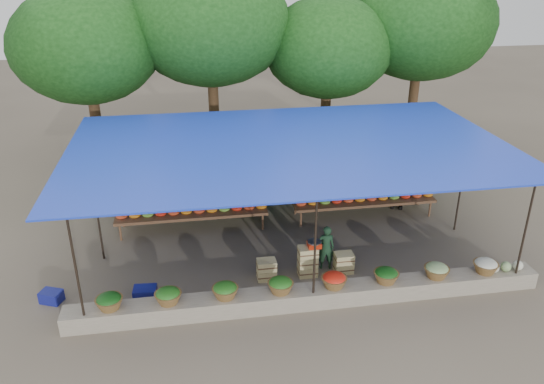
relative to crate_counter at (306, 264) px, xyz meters
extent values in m
plane|color=brown|center=(-0.14, 1.60, -0.31)|extent=(60.00, 60.00, 0.00)
cube|color=#6F6759|center=(-0.14, -1.15, -0.11)|extent=(10.60, 0.55, 0.40)
cylinder|color=black|center=(-4.94, -1.30, 1.09)|extent=(0.05, 0.05, 2.80)
cylinder|color=black|center=(-0.14, -1.30, 1.09)|extent=(0.05, 0.05, 2.80)
cylinder|color=black|center=(4.66, -1.30, 1.09)|extent=(0.05, 0.05, 2.80)
cylinder|color=black|center=(-4.94, 1.60, 1.09)|extent=(0.05, 0.05, 2.80)
cylinder|color=black|center=(4.66, 1.60, 1.09)|extent=(0.05, 0.05, 2.80)
cylinder|color=black|center=(-4.94, 4.50, 1.09)|extent=(0.05, 0.05, 2.80)
cylinder|color=black|center=(-0.14, 4.50, 1.09)|extent=(0.05, 0.05, 2.80)
cylinder|color=black|center=(4.66, 4.50, 1.09)|extent=(0.05, 0.05, 2.80)
cube|color=#1A36C4|center=(-0.14, 1.60, 2.49)|extent=(10.80, 6.60, 0.04)
cube|color=#1A36C4|center=(-0.14, -0.40, 2.31)|extent=(10.80, 2.19, 0.26)
cube|color=#1A36C4|center=(-0.14, 3.60, 2.31)|extent=(10.80, 2.19, 0.26)
cylinder|color=#9A999E|center=(-0.14, 3.00, 1.71)|extent=(9.60, 0.01, 0.01)
ellipsoid|color=yellow|center=(-4.64, 3.00, 1.43)|extent=(0.23, 0.17, 0.30)
ellipsoid|color=yellow|center=(-4.12, 3.00, 1.43)|extent=(0.23, 0.17, 0.30)
ellipsoid|color=yellow|center=(-3.59, 3.00, 1.43)|extent=(0.23, 0.17, 0.30)
ellipsoid|color=yellow|center=(-3.06, 3.00, 1.43)|extent=(0.23, 0.17, 0.30)
ellipsoid|color=yellow|center=(-2.53, 3.00, 1.43)|extent=(0.23, 0.17, 0.30)
ellipsoid|color=yellow|center=(-2.00, 3.00, 1.43)|extent=(0.23, 0.17, 0.30)
ellipsoid|color=yellow|center=(-1.47, 3.00, 1.43)|extent=(0.23, 0.17, 0.30)
ellipsoid|color=yellow|center=(-0.94, 3.00, 1.43)|extent=(0.23, 0.17, 0.30)
ellipsoid|color=yellow|center=(-0.41, 3.00, 1.43)|extent=(0.23, 0.17, 0.30)
ellipsoid|color=yellow|center=(0.12, 3.00, 1.43)|extent=(0.23, 0.17, 0.30)
ellipsoid|color=yellow|center=(0.65, 3.00, 1.43)|extent=(0.23, 0.17, 0.30)
ellipsoid|color=yellow|center=(1.18, 3.00, 1.43)|extent=(0.23, 0.17, 0.30)
ellipsoid|color=yellow|center=(1.71, 3.00, 1.43)|extent=(0.23, 0.17, 0.30)
ellipsoid|color=yellow|center=(2.24, 3.00, 1.43)|extent=(0.23, 0.17, 0.30)
ellipsoid|color=yellow|center=(2.77, 3.00, 1.43)|extent=(0.23, 0.17, 0.30)
ellipsoid|color=yellow|center=(3.30, 3.00, 1.43)|extent=(0.23, 0.17, 0.30)
ellipsoid|color=yellow|center=(3.83, 3.00, 1.43)|extent=(0.23, 0.17, 0.30)
ellipsoid|color=yellow|center=(4.36, 3.00, 1.43)|extent=(0.23, 0.17, 0.30)
ellipsoid|color=#154B14|center=(-4.44, -1.15, 0.31)|extent=(0.52, 0.52, 0.23)
ellipsoid|color=#25651B|center=(-3.24, -1.15, 0.31)|extent=(0.52, 0.52, 0.23)
ellipsoid|color=#25651B|center=(-2.04, -1.15, 0.31)|extent=(0.52, 0.52, 0.23)
ellipsoid|color=#25651B|center=(-0.84, -1.15, 0.31)|extent=(0.52, 0.52, 0.23)
ellipsoid|color=red|center=(0.36, -1.15, 0.31)|extent=(0.52, 0.52, 0.23)
ellipsoid|color=#154B14|center=(1.56, -1.15, 0.31)|extent=(0.52, 0.52, 0.23)
ellipsoid|color=#87A96A|center=(2.76, -1.15, 0.31)|extent=(0.52, 0.52, 0.23)
ellipsoid|color=beige|center=(3.96, -1.15, 0.31)|extent=(0.52, 0.52, 0.23)
cube|color=#1F4C1B|center=(-0.14, 4.75, 0.94)|extent=(10.60, 0.06, 2.50)
cylinder|color=#321E12|center=(-5.64, 7.40, 1.67)|extent=(0.36, 0.36, 3.97)
ellipsoid|color=black|center=(-5.64, 7.40, 4.15)|extent=(4.77, 4.77, 3.69)
cylinder|color=#321E12|center=(-1.64, 7.80, 1.93)|extent=(0.36, 0.36, 4.48)
ellipsoid|color=black|center=(-1.64, 7.80, 4.73)|extent=(5.39, 5.39, 4.17)
cylinder|color=#321E12|center=(2.36, 7.50, 1.55)|extent=(0.36, 0.36, 3.71)
ellipsoid|color=black|center=(2.36, 7.50, 3.87)|extent=(4.47, 4.47, 3.45)
cylinder|color=#321E12|center=(5.86, 7.90, 1.87)|extent=(0.36, 0.36, 4.35)
ellipsoid|color=black|center=(5.86, 7.90, 4.59)|extent=(5.24, 5.24, 4.05)
cube|color=#4E2F1F|center=(-2.64, 2.90, 0.19)|extent=(4.20, 0.95, 0.08)
cube|color=#4E2F1F|center=(-2.64, 3.20, 0.47)|extent=(4.20, 0.35, 0.06)
cylinder|color=#4E2F1F|center=(-4.59, 2.50, -0.06)|extent=(0.06, 0.06, 0.50)
cylinder|color=#4E2F1F|center=(-0.69, 2.50, -0.06)|extent=(0.06, 0.06, 0.50)
cylinder|color=#4E2F1F|center=(-4.59, 3.30, -0.06)|extent=(0.06, 0.06, 0.50)
cylinder|color=#4E2F1F|center=(-0.69, 3.30, -0.06)|extent=(0.06, 0.06, 0.50)
ellipsoid|color=red|center=(-4.54, 2.75, 0.29)|extent=(0.31, 0.26, 0.13)
ellipsoid|color=#609A2F|center=(-4.54, 3.20, 0.56)|extent=(0.26, 0.22, 0.12)
ellipsoid|color=orange|center=(-4.19, 2.75, 0.29)|extent=(0.31, 0.26, 0.13)
ellipsoid|color=red|center=(-4.19, 3.20, 0.56)|extent=(0.26, 0.22, 0.12)
ellipsoid|color=#609A2F|center=(-3.84, 2.75, 0.29)|extent=(0.31, 0.26, 0.13)
ellipsoid|color=red|center=(-3.84, 3.20, 0.56)|extent=(0.26, 0.22, 0.12)
ellipsoid|color=red|center=(-3.49, 2.75, 0.29)|extent=(0.31, 0.26, 0.13)
ellipsoid|color=orange|center=(-3.49, 3.20, 0.56)|extent=(0.26, 0.22, 0.12)
ellipsoid|color=red|center=(-3.14, 2.75, 0.29)|extent=(0.31, 0.26, 0.13)
ellipsoid|color=red|center=(-3.14, 3.20, 0.56)|extent=(0.26, 0.22, 0.12)
ellipsoid|color=orange|center=(-2.79, 2.75, 0.29)|extent=(0.31, 0.26, 0.13)
ellipsoid|color=orange|center=(-2.79, 3.20, 0.56)|extent=(0.26, 0.22, 0.12)
ellipsoid|color=red|center=(-2.44, 2.75, 0.29)|extent=(0.31, 0.26, 0.13)
ellipsoid|color=#609A2F|center=(-2.44, 3.20, 0.56)|extent=(0.26, 0.22, 0.12)
ellipsoid|color=orange|center=(-2.09, 2.75, 0.29)|extent=(0.31, 0.26, 0.13)
ellipsoid|color=red|center=(-2.09, 3.20, 0.56)|extent=(0.26, 0.22, 0.12)
ellipsoid|color=#609A2F|center=(-1.74, 2.75, 0.29)|extent=(0.31, 0.26, 0.13)
ellipsoid|color=red|center=(-1.74, 3.20, 0.56)|extent=(0.26, 0.22, 0.12)
ellipsoid|color=red|center=(-1.39, 2.75, 0.29)|extent=(0.31, 0.26, 0.13)
ellipsoid|color=orange|center=(-1.39, 3.20, 0.56)|extent=(0.26, 0.22, 0.12)
ellipsoid|color=red|center=(-1.04, 2.75, 0.29)|extent=(0.31, 0.26, 0.13)
ellipsoid|color=red|center=(-1.04, 3.20, 0.56)|extent=(0.26, 0.22, 0.12)
ellipsoid|color=orange|center=(-0.69, 2.75, 0.29)|extent=(0.31, 0.26, 0.13)
ellipsoid|color=orange|center=(-0.69, 3.20, 0.56)|extent=(0.26, 0.22, 0.12)
cube|color=#4E2F1F|center=(2.36, 2.90, 0.19)|extent=(4.20, 0.95, 0.08)
cube|color=#4E2F1F|center=(2.36, 3.20, 0.47)|extent=(4.20, 0.35, 0.06)
cylinder|color=#4E2F1F|center=(0.41, 2.50, -0.06)|extent=(0.06, 0.06, 0.50)
cylinder|color=#4E2F1F|center=(4.31, 2.50, -0.06)|extent=(0.06, 0.06, 0.50)
cylinder|color=#4E2F1F|center=(0.41, 3.30, -0.06)|extent=(0.06, 0.06, 0.50)
cylinder|color=#4E2F1F|center=(4.31, 3.30, -0.06)|extent=(0.06, 0.06, 0.50)
ellipsoid|color=red|center=(0.46, 2.75, 0.29)|extent=(0.31, 0.26, 0.13)
ellipsoid|color=#609A2F|center=(0.46, 3.20, 0.56)|extent=(0.26, 0.22, 0.12)
ellipsoid|color=orange|center=(0.81, 2.75, 0.29)|extent=(0.31, 0.26, 0.13)
ellipsoid|color=red|center=(0.81, 3.20, 0.56)|extent=(0.26, 0.22, 0.12)
ellipsoid|color=#609A2F|center=(1.16, 2.75, 0.29)|extent=(0.31, 0.26, 0.13)
ellipsoid|color=red|center=(1.16, 3.20, 0.56)|extent=(0.26, 0.22, 0.12)
ellipsoid|color=red|center=(1.51, 2.75, 0.29)|extent=(0.31, 0.26, 0.13)
ellipsoid|color=orange|center=(1.51, 3.20, 0.56)|extent=(0.26, 0.22, 0.12)
ellipsoid|color=red|center=(1.86, 2.75, 0.29)|extent=(0.31, 0.26, 0.13)
ellipsoid|color=red|center=(1.86, 3.20, 0.56)|extent=(0.26, 0.22, 0.12)
ellipsoid|color=orange|center=(2.21, 2.75, 0.29)|extent=(0.31, 0.26, 0.13)
ellipsoid|color=orange|center=(2.21, 3.20, 0.56)|extent=(0.26, 0.22, 0.12)
ellipsoid|color=red|center=(2.56, 2.75, 0.29)|extent=(0.31, 0.26, 0.13)
ellipsoid|color=#609A2F|center=(2.56, 3.20, 0.56)|extent=(0.26, 0.22, 0.12)
ellipsoid|color=orange|center=(2.91, 2.75, 0.29)|extent=(0.31, 0.26, 0.13)
ellipsoid|color=red|center=(2.91, 3.20, 0.56)|extent=(0.26, 0.22, 0.12)
ellipsoid|color=#609A2F|center=(3.26, 2.75, 0.29)|extent=(0.31, 0.26, 0.13)
ellipsoid|color=red|center=(3.26, 3.20, 0.56)|extent=(0.26, 0.22, 0.12)
ellipsoid|color=red|center=(3.61, 2.75, 0.29)|extent=(0.31, 0.26, 0.13)
ellipsoid|color=orange|center=(3.61, 3.20, 0.56)|extent=(0.26, 0.22, 0.12)
ellipsoid|color=red|center=(3.96, 2.75, 0.29)|extent=(0.31, 0.26, 0.13)
ellipsoid|color=red|center=(3.96, 3.20, 0.56)|extent=(0.26, 0.22, 0.12)
ellipsoid|color=orange|center=(4.31, 2.75, 0.29)|extent=(0.31, 0.26, 0.13)
ellipsoid|color=orange|center=(4.31, 3.20, 0.56)|extent=(0.26, 0.22, 0.12)
cube|color=tan|center=(-0.97, 0.00, -0.19)|extent=(0.45, 0.34, 0.25)
cube|color=tan|center=(-0.97, 0.00, 0.07)|extent=(0.45, 0.34, 0.25)
cube|color=tan|center=(0.03, 0.00, -0.19)|extent=(0.45, 0.34, 0.25)
cube|color=tan|center=(0.03, 0.00, 0.07)|extent=(0.45, 0.34, 0.25)
cube|color=tan|center=(0.03, 0.00, 0.33)|extent=(0.45, 0.34, 0.25)
cube|color=tan|center=(0.93, 0.00, -0.19)|extent=(0.45, 0.34, 0.25)
cube|color=tan|center=(0.93, 0.00, 0.07)|extent=(0.45, 0.34, 0.25)
cube|color=red|center=(0.18, 0.00, 0.52)|extent=(0.31, 0.27, 0.12)
cylinder|color=#9A999E|center=(0.18, 0.00, 0.60)|extent=(0.33, 0.33, 0.03)
cylinder|color=#9A999E|center=(0.18, 0.00, 0.70)|extent=(0.03, 0.03, 0.23)
imported|color=#183621|center=(0.53, 0.25, 0.27)|extent=(0.45, 0.33, 1.16)
imported|color=slate|center=(-4.50, 4.08, 0.45)|extent=(0.80, 0.66, 1.52)
imported|color=slate|center=(1.25, 3.73, 0.46)|extent=(1.04, 0.65, 1.54)
imported|color=slate|center=(3.56, 3.26, 0.53)|extent=(1.07, 0.75, 1.69)
cube|color=navy|center=(-5.86, -0.12, -0.17)|extent=(0.55, 0.48, 0.27)
cube|color=navy|center=(-3.79, -0.38, -0.16)|extent=(0.53, 0.40, 0.31)
camera|label=1|loc=(-2.59, -10.62, 6.81)|focal=35.00mm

